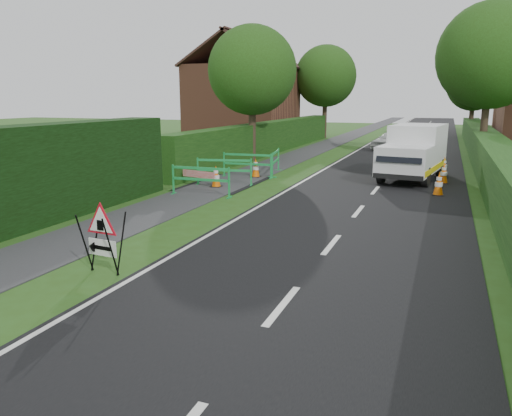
# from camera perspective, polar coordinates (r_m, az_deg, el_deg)

# --- Properties ---
(ground) EXTENTS (120.00, 120.00, 0.00)m
(ground) POSITION_cam_1_polar(r_m,az_deg,el_deg) (8.13, -16.62, -10.87)
(ground) COLOR #294B15
(ground) RESTS_ON ground
(road_surface) EXTENTS (6.00, 90.00, 0.02)m
(road_surface) POSITION_cam_1_polar(r_m,az_deg,el_deg) (41.04, 17.87, 7.48)
(road_surface) COLOR black
(road_surface) RESTS_ON ground
(footpath) EXTENTS (2.00, 90.00, 0.02)m
(footpath) POSITION_cam_1_polar(r_m,az_deg,el_deg) (41.70, 10.25, 7.95)
(footpath) COLOR #2D2D30
(footpath) RESTS_ON ground
(hedge_west_far) EXTENTS (1.00, 24.00, 1.80)m
(hedge_west_far) POSITION_cam_1_polar(r_m,az_deg,el_deg) (29.66, 1.67, 6.37)
(hedge_west_far) COLOR #14380F
(hedge_west_far) RESTS_ON ground
(hedge_east) EXTENTS (1.20, 50.00, 1.50)m
(hedge_east) POSITION_cam_1_polar(r_m,az_deg,el_deg) (22.17, 25.35, 3.09)
(hedge_east) COLOR #14380F
(hedge_east) RESTS_ON ground
(house_west) EXTENTS (7.50, 7.40, 7.88)m
(house_west) POSITION_cam_1_polar(r_m,az_deg,el_deg) (38.75, -1.47, 12.09)
(house_west) COLOR brown
(house_west) RESTS_ON ground
(tree_nw) EXTENTS (4.40, 4.40, 6.70)m
(tree_nw) POSITION_cam_1_polar(r_m,az_deg,el_deg) (25.64, -0.44, 15.44)
(tree_nw) COLOR #2D2116
(tree_nw) RESTS_ON ground
(tree_ne) EXTENTS (5.20, 5.20, 7.79)m
(tree_ne) POSITION_cam_1_polar(r_m,az_deg,el_deg) (27.99, 25.26, 15.47)
(tree_ne) COLOR #2D2116
(tree_ne) RESTS_ON ground
(tree_fw) EXTENTS (4.80, 4.80, 7.24)m
(tree_fw) POSITION_cam_1_polar(r_m,az_deg,el_deg) (40.96, 7.97, 14.70)
(tree_fw) COLOR #2D2116
(tree_fw) RESTS_ON ground
(tree_fe) EXTENTS (4.20, 4.20, 6.33)m
(tree_fe) POSITION_cam_1_polar(r_m,az_deg,el_deg) (43.91, 23.68, 12.85)
(tree_fe) COLOR #2D2116
(tree_fe) RESTS_ON ground
(triangle_sign) EXTENTS (0.83, 0.83, 1.13)m
(triangle_sign) POSITION_cam_1_polar(r_m,az_deg,el_deg) (9.40, -17.40, -2.71)
(triangle_sign) COLOR black
(triangle_sign) RESTS_ON ground
(works_van) EXTENTS (2.45, 4.84, 2.12)m
(works_van) POSITION_cam_1_polar(r_m,az_deg,el_deg) (20.58, 17.62, 6.23)
(works_van) COLOR silver
(works_van) RESTS_ON ground
(traffic_cone_0) EXTENTS (0.38, 0.38, 0.79)m
(traffic_cone_0) POSITION_cam_1_polar(r_m,az_deg,el_deg) (17.46, 20.16, 2.61)
(traffic_cone_0) COLOR black
(traffic_cone_0) RESTS_ON ground
(traffic_cone_1) EXTENTS (0.38, 0.38, 0.79)m
(traffic_cone_1) POSITION_cam_1_polar(r_m,az_deg,el_deg) (19.99, 20.66, 3.74)
(traffic_cone_1) COLOR black
(traffic_cone_1) RESTS_ON ground
(traffic_cone_2) EXTENTS (0.38, 0.38, 0.79)m
(traffic_cone_2) POSITION_cam_1_polar(r_m,az_deg,el_deg) (22.16, 20.68, 4.52)
(traffic_cone_2) COLOR black
(traffic_cone_2) RESTS_ON ground
(traffic_cone_3) EXTENTS (0.38, 0.38, 0.79)m
(traffic_cone_3) POSITION_cam_1_polar(r_m,az_deg,el_deg) (18.00, -4.60, 3.61)
(traffic_cone_3) COLOR black
(traffic_cone_3) RESTS_ON ground
(traffic_cone_4) EXTENTS (0.38, 0.38, 0.79)m
(traffic_cone_4) POSITION_cam_1_polar(r_m,az_deg,el_deg) (20.22, -0.04, 4.63)
(traffic_cone_4) COLOR black
(traffic_cone_4) RESTS_ON ground
(ped_barrier_0) EXTENTS (2.07, 0.42, 1.00)m
(ped_barrier_0) POSITION_cam_1_polar(r_m,az_deg,el_deg) (16.36, -6.36, 3.53)
(ped_barrier_0) COLOR green
(ped_barrier_0) RESTS_ON ground
(ped_barrier_1) EXTENTS (2.09, 0.79, 1.00)m
(ped_barrier_1) POSITION_cam_1_polar(r_m,az_deg,el_deg) (18.40, -3.65, 4.57)
(ped_barrier_1) COLOR green
(ped_barrier_1) RESTS_ON ground
(ped_barrier_2) EXTENTS (2.08, 0.46, 1.00)m
(ped_barrier_2) POSITION_cam_1_polar(r_m,az_deg,el_deg) (20.15, -1.02, 5.28)
(ped_barrier_2) COLOR green
(ped_barrier_2) RESTS_ON ground
(ped_barrier_3) EXTENTS (0.74, 2.09, 1.00)m
(ped_barrier_3) POSITION_cam_1_polar(r_m,az_deg,el_deg) (21.12, 2.25, 5.61)
(ped_barrier_3) COLOR green
(ped_barrier_3) RESTS_ON ground
(redwhite_plank) EXTENTS (1.46, 0.41, 0.25)m
(redwhite_plank) POSITION_cam_1_polar(r_m,az_deg,el_deg) (18.26, -6.56, 2.45)
(redwhite_plank) COLOR red
(redwhite_plank) RESTS_ON ground
(hatchback_car) EXTENTS (2.52, 3.60, 1.14)m
(hatchback_car) POSITION_cam_1_polar(r_m,az_deg,el_deg) (32.55, 15.23, 7.48)
(hatchback_car) COLOR white
(hatchback_car) RESTS_ON ground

